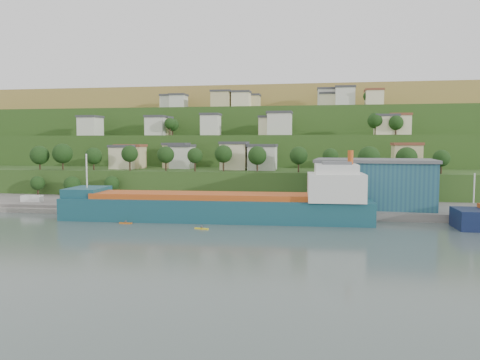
% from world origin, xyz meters
% --- Properties ---
extents(ground, '(500.00, 500.00, 0.00)m').
position_xyz_m(ground, '(0.00, 0.00, 0.00)').
color(ground, '#414F4A').
rests_on(ground, ground).
extents(quay, '(220.00, 26.00, 4.00)m').
position_xyz_m(quay, '(20.00, 28.00, 0.00)').
color(quay, slate).
rests_on(quay, ground).
extents(pebble_beach, '(40.00, 18.00, 2.40)m').
position_xyz_m(pebble_beach, '(-55.00, 22.00, 0.00)').
color(pebble_beach, slate).
rests_on(pebble_beach, ground).
extents(hillside, '(360.00, 210.75, 96.00)m').
position_xyz_m(hillside, '(0.01, 168.69, 0.09)').
color(hillside, '#284719').
rests_on(hillside, ground).
extents(cargo_ship_near, '(76.66, 15.48, 19.58)m').
position_xyz_m(cargo_ship_near, '(7.42, 9.79, 3.13)').
color(cargo_ship_near, '#164453').
rests_on(cargo_ship_near, ground).
extents(warehouse, '(32.41, 21.40, 12.80)m').
position_xyz_m(warehouse, '(44.92, 27.23, 8.43)').
color(warehouse, navy).
rests_on(warehouse, quay).
extents(caravan, '(5.94, 2.77, 2.71)m').
position_xyz_m(caravan, '(-52.05, 20.97, 2.55)').
color(caravan, white).
rests_on(caravan, pebble_beach).
extents(dinghy, '(4.07, 2.36, 0.77)m').
position_xyz_m(dinghy, '(-42.48, 18.78, 1.58)').
color(dinghy, silver).
rests_on(dinghy, pebble_beach).
extents(kayak_orange, '(3.11, 0.60, 0.78)m').
position_xyz_m(kayak_orange, '(-14.89, 1.69, 0.23)').
color(kayak_orange, '#CF6312').
rests_on(kayak_orange, ground).
extents(kayak_yellow, '(3.32, 1.31, 0.82)m').
position_xyz_m(kayak_yellow, '(4.71, -2.34, 0.24)').
color(kayak_yellow, yellow).
rests_on(kayak_yellow, ground).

